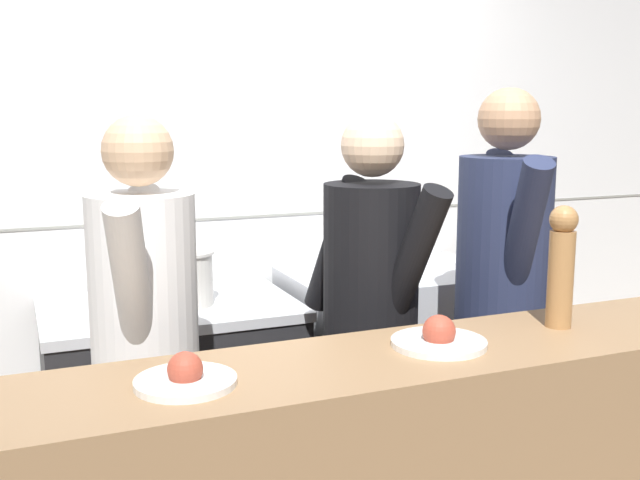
# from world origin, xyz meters

# --- Properties ---
(wall_back_tiled) EXTENTS (8.00, 0.06, 2.60)m
(wall_back_tiled) POSITION_xyz_m (0.00, 1.47, 1.30)
(wall_back_tiled) COLOR white
(wall_back_tiled) RESTS_ON ground_plane
(oven_range) EXTENTS (1.03, 0.71, 0.86)m
(oven_range) POSITION_xyz_m (-0.53, 1.07, 0.43)
(oven_range) COLOR #232326
(oven_range) RESTS_ON ground_plane
(prep_counter) EXTENTS (0.98, 0.65, 0.91)m
(prep_counter) POSITION_xyz_m (0.52, 1.07, 0.45)
(prep_counter) COLOR #B7BABF
(prep_counter) RESTS_ON ground_plane
(stock_pot) EXTENTS (0.25, 0.25, 0.22)m
(stock_pot) POSITION_xyz_m (-0.48, 1.04, 0.98)
(stock_pot) COLOR beige
(stock_pot) RESTS_ON oven_range
(mixing_bowl_steel) EXTENTS (0.23, 0.23, 0.10)m
(mixing_bowl_steel) POSITION_xyz_m (0.76, 1.13, 0.96)
(mixing_bowl_steel) COLOR #B7BABF
(mixing_bowl_steel) RESTS_ON prep_counter
(plated_dish_main) EXTENTS (0.25, 0.25, 0.09)m
(plated_dish_main) POSITION_xyz_m (-0.75, -0.24, 1.02)
(plated_dish_main) COLOR white
(plated_dish_main) RESTS_ON pass_counter
(plated_dish_appetiser) EXTENTS (0.27, 0.27, 0.09)m
(plated_dish_appetiser) POSITION_xyz_m (-0.03, -0.21, 1.02)
(plated_dish_appetiser) COLOR white
(plated_dish_appetiser) RESTS_ON pass_counter
(pepper_mill) EXTENTS (0.09, 0.09, 0.37)m
(pepper_mill) POSITION_xyz_m (0.40, -0.19, 1.19)
(pepper_mill) COLOR #AD7A47
(pepper_mill) RESTS_ON pass_counter
(chef_head_cook) EXTENTS (0.42, 0.71, 1.64)m
(chef_head_cook) POSITION_xyz_m (-0.74, 0.37, 0.91)
(chef_head_cook) COLOR black
(chef_head_cook) RESTS_ON ground_plane
(chef_sous) EXTENTS (0.41, 0.71, 1.64)m
(chef_sous) POSITION_xyz_m (0.04, 0.35, 0.91)
(chef_sous) COLOR black
(chef_sous) RESTS_ON ground_plane
(chef_line) EXTENTS (0.45, 0.75, 1.73)m
(chef_line) POSITION_xyz_m (0.60, 0.37, 0.96)
(chef_line) COLOR black
(chef_line) RESTS_ON ground_plane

